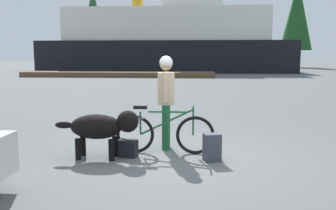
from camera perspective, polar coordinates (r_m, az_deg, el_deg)
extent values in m
plane|color=#595B5B|center=(6.53, 2.50, -8.21)|extent=(160.00, 160.00, 0.00)
torus|color=black|center=(6.73, 4.21, -4.66)|extent=(0.70, 0.06, 0.70)
torus|color=black|center=(6.82, -5.08, -4.49)|extent=(0.70, 0.06, 0.70)
cube|color=#19592D|center=(6.67, -0.04, -1.08)|extent=(0.70, 0.03, 0.03)
cube|color=#19592D|center=(6.71, -0.21, -2.63)|extent=(0.95, 0.03, 0.49)
cylinder|color=#19592D|center=(6.77, -4.26, -2.78)|extent=(0.03, 0.03, 0.42)
cylinder|color=#19592D|center=(6.68, 3.89, -2.48)|extent=(0.03, 0.03, 0.52)
cube|color=black|center=(6.72, -4.29, -0.35)|extent=(0.24, 0.10, 0.06)
cylinder|color=#19592D|center=(6.63, 3.92, -0.10)|extent=(0.03, 0.44, 0.03)
cube|color=slate|center=(6.77, -5.27, -2.01)|extent=(0.36, 0.14, 0.02)
cylinder|color=#19592D|center=(7.21, -0.22, -3.17)|extent=(0.14, 0.14, 0.86)
cylinder|color=#19592D|center=(6.99, -0.37, -3.51)|extent=(0.14, 0.14, 0.86)
cylinder|color=#D8B28C|center=(6.99, -0.30, 2.55)|extent=(0.32, 0.32, 0.61)
cylinder|color=#D8B28C|center=(7.21, -0.15, 2.99)|extent=(0.09, 0.09, 0.54)
cylinder|color=#D8B28C|center=(6.77, -0.46, 2.68)|extent=(0.09, 0.09, 0.54)
sphere|color=tan|center=(6.97, -0.30, 6.31)|extent=(0.23, 0.23, 0.23)
sphere|color=white|center=(6.96, -0.30, 6.56)|extent=(0.25, 0.25, 0.25)
ellipsoid|color=black|center=(6.55, -10.97, -3.29)|extent=(0.91, 0.50, 0.43)
sphere|color=black|center=(6.40, -6.21, -2.52)|extent=(0.38, 0.38, 0.38)
ellipsoid|color=black|center=(6.72, -15.71, -2.98)|extent=(0.32, 0.12, 0.12)
cylinder|color=black|center=(6.69, -8.16, -6.26)|extent=(0.10, 0.10, 0.37)
cylinder|color=black|center=(6.43, -8.70, -6.86)|extent=(0.10, 0.10, 0.37)
cylinder|color=black|center=(6.84, -12.94, -6.07)|extent=(0.10, 0.10, 0.37)
cylinder|color=black|center=(6.58, -13.67, -6.64)|extent=(0.10, 0.10, 0.37)
cube|color=#3F3F4C|center=(6.36, 6.79, -6.49)|extent=(0.33, 0.27, 0.47)
cube|color=black|center=(6.62, -6.15, -6.63)|extent=(0.36, 0.26, 0.31)
cube|color=brown|center=(29.79, -7.69, 4.70)|extent=(15.23, 2.25, 0.40)
cube|color=black|center=(38.46, -0.19, 7.46)|extent=(24.96, 7.40, 3.07)
cube|color=silver|center=(38.57, -0.19, 12.13)|extent=(19.96, 6.21, 3.20)
cube|color=silver|center=(38.71, 3.64, 15.82)|extent=(5.99, 4.44, 1.80)
cylinder|color=#4C331E|center=(51.91, -11.28, 7.04)|extent=(0.43, 0.43, 2.41)
cone|color=#1E4C28|center=(52.13, -11.44, 12.97)|extent=(3.43, 3.43, 8.36)
cylinder|color=#4C331E|center=(53.20, -0.88, 7.30)|extent=(0.48, 0.48, 2.58)
cone|color=#143819|center=(53.39, -0.89, 12.65)|extent=(3.29, 3.29, 7.37)
cylinder|color=#4C331E|center=(53.30, 18.95, 6.74)|extent=(0.45, 0.45, 2.31)
cone|color=#19471E|center=(53.55, 19.23, 12.94)|extent=(4.20, 4.20, 9.26)
cylinder|color=#4C331E|center=(56.97, -3.54, 7.35)|extent=(0.37, 0.37, 2.63)
cone|color=#143819|center=(57.11, -3.58, 11.86)|extent=(4.40, 4.40, 6.35)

